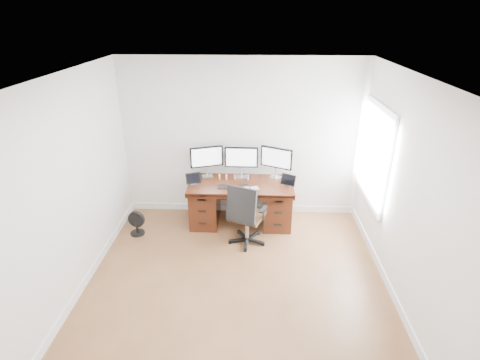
{
  "coord_description": "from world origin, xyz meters",
  "views": [
    {
      "loc": [
        0.21,
        -3.71,
        3.34
      ],
      "look_at": [
        0.0,
        1.5,
        0.95
      ],
      "focal_mm": 28.0,
      "sensor_mm": 36.0,
      "label": 1
    }
  ],
  "objects_px": {
    "desk": "(241,202)",
    "keyboard": "(242,189)",
    "floor_fan": "(136,224)",
    "office_chair": "(246,225)",
    "monitor_center": "(241,158)"
  },
  "relations": [
    {
      "from": "desk",
      "to": "office_chair",
      "type": "bearing_deg",
      "value": -80.83
    },
    {
      "from": "desk",
      "to": "keyboard",
      "type": "relative_size",
      "value": 6.76
    },
    {
      "from": "office_chair",
      "to": "floor_fan",
      "type": "height_order",
      "value": "office_chair"
    },
    {
      "from": "desk",
      "to": "office_chair",
      "type": "xyz_separation_m",
      "value": [
        0.1,
        -0.63,
        -0.06
      ]
    },
    {
      "from": "keyboard",
      "to": "desk",
      "type": "bearing_deg",
      "value": 86.5
    },
    {
      "from": "desk",
      "to": "office_chair",
      "type": "relative_size",
      "value": 1.66
    },
    {
      "from": "keyboard",
      "to": "floor_fan",
      "type": "bearing_deg",
      "value": 177.6
    },
    {
      "from": "monitor_center",
      "to": "keyboard",
      "type": "bearing_deg",
      "value": -86.84
    },
    {
      "from": "office_chair",
      "to": "monitor_center",
      "type": "xyz_separation_m",
      "value": [
        -0.1,
        0.87,
        0.75
      ]
    },
    {
      "from": "office_chair",
      "to": "floor_fan",
      "type": "xyz_separation_m",
      "value": [
        -1.77,
        0.2,
        -0.15
      ]
    },
    {
      "from": "monitor_center",
      "to": "keyboard",
      "type": "height_order",
      "value": "monitor_center"
    },
    {
      "from": "desk",
      "to": "floor_fan",
      "type": "xyz_separation_m",
      "value": [
        -1.67,
        -0.43,
        -0.21
      ]
    },
    {
      "from": "desk",
      "to": "office_chair",
      "type": "height_order",
      "value": "office_chair"
    },
    {
      "from": "office_chair",
      "to": "monitor_center",
      "type": "relative_size",
      "value": 1.86
    },
    {
      "from": "office_chair",
      "to": "keyboard",
      "type": "distance_m",
      "value": 0.57
    }
  ]
}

